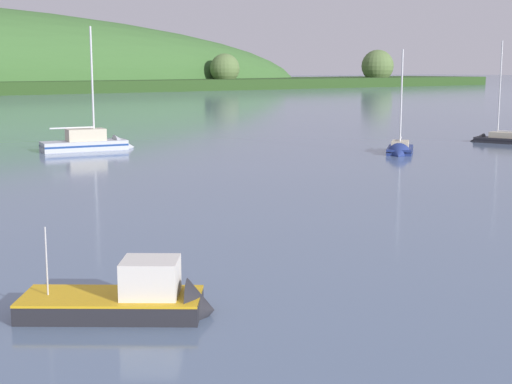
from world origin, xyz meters
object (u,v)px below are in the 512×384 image
at_px(sailboat_near_mooring, 400,152).
at_px(fishing_boat_moored, 134,304).
at_px(sailboat_far_left, 497,141).
at_px(sailboat_midwater_white, 93,146).

height_order(sailboat_near_mooring, fishing_boat_moored, sailboat_near_mooring).
height_order(sailboat_far_left, fishing_boat_moored, sailboat_far_left).
relative_size(sailboat_midwater_white, sailboat_far_left, 1.11).
distance_m(sailboat_midwater_white, sailboat_far_left, 43.41).
distance_m(sailboat_near_mooring, sailboat_midwater_white, 30.21).
distance_m(sailboat_midwater_white, fishing_boat_moored, 52.05).
bearing_deg(sailboat_near_mooring, sailboat_midwater_white, -82.89).
bearing_deg(sailboat_far_left, fishing_boat_moored, 97.43).
height_order(sailboat_near_mooring, sailboat_midwater_white, sailboat_midwater_white).
height_order(sailboat_midwater_white, sailboat_far_left, sailboat_midwater_white).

